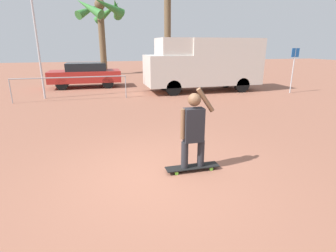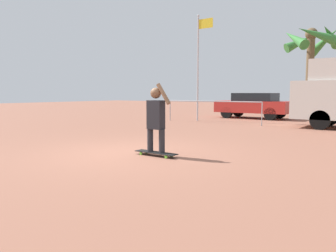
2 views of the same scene
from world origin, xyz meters
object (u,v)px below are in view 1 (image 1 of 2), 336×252
at_px(person_skateboarder, 194,127).
at_px(camper_van, 205,63).
at_px(skateboard, 192,167).
at_px(parked_car_red, 85,74).
at_px(flagpole, 37,30).
at_px(street_sign, 294,64).
at_px(palm_tree_center_background, 102,14).

xyz_separation_m(person_skateboarder, camper_van, (3.98, 9.05, 0.61)).
xyz_separation_m(skateboard, parked_car_red, (-2.38, 12.16, 0.70)).
xyz_separation_m(camper_van, parked_car_red, (-6.36, 3.11, -0.75)).
bearing_deg(flagpole, camper_van, 0.84).
xyz_separation_m(parked_car_red, street_sign, (10.56, -4.94, 0.70)).
height_order(skateboard, flagpole, flagpole).
bearing_deg(skateboard, palm_tree_center_background, 92.77).
bearing_deg(person_skateboarder, palm_tree_center_background, 92.77).
bearing_deg(parked_car_red, street_sign, -25.08).
bearing_deg(parked_car_red, skateboard, -78.91).
distance_m(parked_car_red, flagpole, 4.34).
height_order(skateboard, parked_car_red, parked_car_red).
bearing_deg(camper_van, person_skateboarder, -113.72).
bearing_deg(flagpole, street_sign, -7.90).
distance_m(person_skateboarder, flagpole, 10.07).
relative_size(parked_car_red, street_sign, 1.79).
bearing_deg(flagpole, parked_car_red, 61.58).
xyz_separation_m(skateboard, person_skateboarder, (-0.00, 0.00, 0.85)).
bearing_deg(street_sign, palm_tree_center_background, 126.89).
bearing_deg(parked_car_red, camper_van, -26.09).
bearing_deg(person_skateboarder, flagpole, 114.84).
bearing_deg(street_sign, person_skateboarder, -138.55).
xyz_separation_m(person_skateboarder, flagpole, (-4.13, 8.93, 2.15)).
bearing_deg(camper_van, street_sign, -23.52).
height_order(palm_tree_center_background, flagpole, palm_tree_center_background).
relative_size(person_skateboarder, camper_van, 0.26).
distance_m(flagpole, street_sign, 12.53).
distance_m(skateboard, parked_car_red, 12.41).
relative_size(parked_car_red, palm_tree_center_background, 0.66).
bearing_deg(palm_tree_center_background, person_skateboarder, -87.23).
height_order(camper_van, palm_tree_center_background, palm_tree_center_background).
xyz_separation_m(camper_van, flagpole, (-8.11, -0.12, 1.55)).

